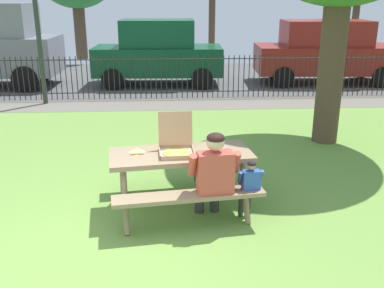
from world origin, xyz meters
TOP-DOWN VIEW (x-y plane):
  - ground at (0.00, 1.98)m, footprint 28.00×11.96m
  - cobblestone_walkway at (0.00, 7.26)m, footprint 28.00×1.40m
  - street_asphalt at (0.00, 11.18)m, footprint 28.00×6.42m
  - picnic_table_foreground at (1.06, 1.36)m, footprint 1.97×1.70m
  - pizza_box_open at (1.01, 1.37)m, footprint 0.46×0.50m
  - pizza_slice_on_table at (0.51, 1.40)m, footprint 0.17×0.24m
  - adult_at_table at (1.43, 0.91)m, footprint 0.63×0.63m
  - child_at_table at (1.88, 0.93)m, footprint 0.32×0.31m
  - iron_fence_streetside at (-0.00, 7.96)m, footprint 22.76×0.03m
  - lamp_post_walkway at (-2.23, 7.51)m, footprint 0.28×0.28m
  - parked_car_left at (0.68, 9.94)m, footprint 3.96×1.95m
  - parked_car_center at (5.96, 9.94)m, footprint 4.50×2.12m

SIDE VIEW (x-z plane):
  - ground at x=0.00m, z-range -0.02..0.00m
  - street_asphalt at x=0.00m, z-range -0.01..0.00m
  - cobblestone_walkway at x=0.00m, z-range -0.01..0.00m
  - child_at_table at x=1.88m, z-range 0.09..0.91m
  - iron_fence_streetside at x=0.00m, z-range 0.01..1.16m
  - picnic_table_foreground at x=1.06m, z-range 0.20..0.99m
  - adult_at_table at x=1.43m, z-range 0.06..1.25m
  - pizza_slice_on_table at x=0.51m, z-range 0.77..0.79m
  - pizza_box_open at x=1.01m, z-range 0.62..1.11m
  - parked_car_center at x=5.96m, z-range 0.04..1.98m
  - parked_car_left at x=0.68m, z-range 0.02..2.00m
  - lamp_post_walkway at x=-2.23m, z-range 0.44..4.31m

